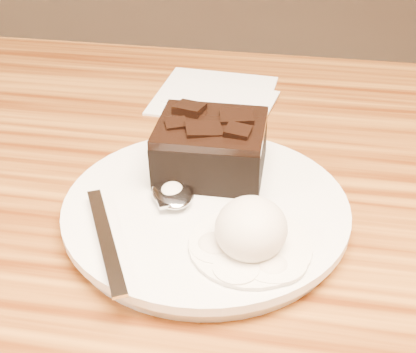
% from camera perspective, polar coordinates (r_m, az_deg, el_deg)
% --- Properties ---
extents(plate, '(0.24, 0.24, 0.02)m').
position_cam_1_polar(plate, '(0.49, -0.20, -3.54)').
color(plate, white).
rests_on(plate, dining_table).
extents(brownie, '(0.09, 0.08, 0.04)m').
position_cam_1_polar(brownie, '(0.52, 0.29, 2.56)').
color(brownie, black).
rests_on(brownie, plate).
extents(ice_cream_scoop, '(0.05, 0.06, 0.05)m').
position_cam_1_polar(ice_cream_scoop, '(0.43, 4.27, -5.14)').
color(ice_cream_scoop, silver).
rests_on(ice_cream_scoop, plate).
extents(melt_puddle, '(0.09, 0.09, 0.00)m').
position_cam_1_polar(melt_puddle, '(0.44, 4.18, -6.89)').
color(melt_puddle, white).
rests_on(melt_puddle, plate).
extents(spoon, '(0.12, 0.18, 0.01)m').
position_cam_1_polar(spoon, '(0.49, -3.57, -1.78)').
color(spoon, silver).
rests_on(spoon, plate).
extents(napkin, '(0.15, 0.15, 0.01)m').
position_cam_1_polar(napkin, '(0.71, 0.63, 8.13)').
color(napkin, white).
rests_on(napkin, dining_table).
extents(crumb_a, '(0.01, 0.01, 0.00)m').
position_cam_1_polar(crumb_a, '(0.43, 3.74, -8.01)').
color(crumb_a, black).
rests_on(crumb_a, plate).
extents(crumb_b, '(0.01, 0.01, 0.00)m').
position_cam_1_polar(crumb_b, '(0.49, -1.78, -2.02)').
color(crumb_b, black).
rests_on(crumb_b, plate).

